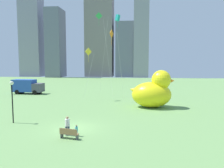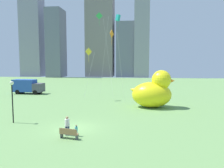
{
  "view_description": "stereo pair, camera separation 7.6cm",
  "coord_description": "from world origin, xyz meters",
  "px_view_note": "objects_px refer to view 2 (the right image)",
  "views": [
    {
      "loc": [
        5.72,
        -20.39,
        6.31
      ],
      "look_at": [
        3.18,
        3.96,
        3.9
      ],
      "focal_mm": 35.79,
      "sensor_mm": 36.0,
      "label": 1
    },
    {
      "loc": [
        5.79,
        -20.38,
        6.31
      ],
      "look_at": [
        3.18,
        3.96,
        3.9
      ],
      "focal_mm": 35.79,
      "sensor_mm": 36.0,
      "label": 2
    }
  ],
  "objects_px": {
    "kite_teal": "(118,18)",
    "kite_yellow": "(89,53)",
    "kite_orange": "(113,37)",
    "giant_inflatable_duck": "(153,92)",
    "park_bench": "(69,133)",
    "box_truck": "(28,87)",
    "person_adult": "(67,125)",
    "kite_green": "(100,20)",
    "lamppost": "(12,93)",
    "person_child": "(76,130)"
  },
  "relations": [
    {
      "from": "kite_orange",
      "to": "giant_inflatable_duck",
      "type": "bearing_deg",
      "value": -28.97
    },
    {
      "from": "giant_inflatable_duck",
      "to": "lamppost",
      "type": "xyz_separation_m",
      "value": [
        -15.1,
        -9.68,
        0.95
      ]
    },
    {
      "from": "kite_teal",
      "to": "kite_green",
      "type": "xyz_separation_m",
      "value": [
        -3.16,
        -1.41,
        -0.56
      ]
    },
    {
      "from": "kite_green",
      "to": "park_bench",
      "type": "bearing_deg",
      "value": -87.18
    },
    {
      "from": "park_bench",
      "to": "person_adult",
      "type": "xyz_separation_m",
      "value": [
        -0.4,
        0.91,
        0.45
      ]
    },
    {
      "from": "kite_teal",
      "to": "kite_yellow",
      "type": "xyz_separation_m",
      "value": [
        -4.29,
        -5.92,
        -6.64
      ]
    },
    {
      "from": "kite_orange",
      "to": "kite_yellow",
      "type": "bearing_deg",
      "value": 158.32
    },
    {
      "from": "park_bench",
      "to": "person_adult",
      "type": "relative_size",
      "value": 0.98
    },
    {
      "from": "giant_inflatable_duck",
      "to": "kite_yellow",
      "type": "distance_m",
      "value": 12.59
    },
    {
      "from": "kite_green",
      "to": "person_child",
      "type": "bearing_deg",
      "value": -85.97
    },
    {
      "from": "person_adult",
      "to": "person_child",
      "type": "xyz_separation_m",
      "value": [
        0.84,
        -0.17,
        -0.38
      ]
    },
    {
      "from": "person_adult",
      "to": "kite_orange",
      "type": "xyz_separation_m",
      "value": [
        2.22,
        16.31,
        9.25
      ]
    },
    {
      "from": "person_adult",
      "to": "kite_green",
      "type": "relative_size",
      "value": 0.11
    },
    {
      "from": "kite_yellow",
      "to": "kite_orange",
      "type": "relative_size",
      "value": 0.77
    },
    {
      "from": "lamppost",
      "to": "box_truck",
      "type": "bearing_deg",
      "value": 113.03
    },
    {
      "from": "kite_orange",
      "to": "box_truck",
      "type": "bearing_deg",
      "value": 156.95
    },
    {
      "from": "person_child",
      "to": "kite_orange",
      "type": "relative_size",
      "value": 0.09
    },
    {
      "from": "person_adult",
      "to": "kite_green",
      "type": "distance_m",
      "value": 25.9
    },
    {
      "from": "person_adult",
      "to": "kite_yellow",
      "type": "relative_size",
      "value": 0.19
    },
    {
      "from": "giant_inflatable_duck",
      "to": "park_bench",
      "type": "bearing_deg",
      "value": -119.61
    },
    {
      "from": "box_truck",
      "to": "kite_green",
      "type": "relative_size",
      "value": 0.4
    },
    {
      "from": "kite_teal",
      "to": "kite_orange",
      "type": "xyz_separation_m",
      "value": [
        -0.18,
        -7.55,
        -4.2
      ]
    },
    {
      "from": "kite_orange",
      "to": "park_bench",
      "type": "bearing_deg",
      "value": -96.04
    },
    {
      "from": "park_bench",
      "to": "kite_orange",
      "type": "xyz_separation_m",
      "value": [
        1.82,
        17.22,
        9.7
      ]
    },
    {
      "from": "park_bench",
      "to": "person_adult",
      "type": "height_order",
      "value": "person_adult"
    },
    {
      "from": "park_bench",
      "to": "giant_inflatable_duck",
      "type": "bearing_deg",
      "value": 60.39
    },
    {
      "from": "giant_inflatable_duck",
      "to": "kite_green",
      "type": "bearing_deg",
      "value": 133.55
    },
    {
      "from": "park_bench",
      "to": "lamppost",
      "type": "height_order",
      "value": "lamppost"
    },
    {
      "from": "giant_inflatable_duck",
      "to": "box_truck",
      "type": "xyz_separation_m",
      "value": [
        -23.87,
        10.93,
        -0.77
      ]
    },
    {
      "from": "lamppost",
      "to": "kite_yellow",
      "type": "distance_m",
      "value": 16.14
    },
    {
      "from": "giant_inflatable_duck",
      "to": "lamppost",
      "type": "distance_m",
      "value": 17.97
    },
    {
      "from": "person_adult",
      "to": "kite_green",
      "type": "bearing_deg",
      "value": 91.92
    },
    {
      "from": "lamppost",
      "to": "kite_green",
      "type": "xyz_separation_m",
      "value": [
        6.07,
        19.18,
        10.64
      ]
    },
    {
      "from": "person_adult",
      "to": "lamppost",
      "type": "height_order",
      "value": "lamppost"
    },
    {
      "from": "kite_teal",
      "to": "park_bench",
      "type": "bearing_deg",
      "value": -94.63
    },
    {
      "from": "kite_green",
      "to": "kite_orange",
      "type": "relative_size",
      "value": 1.35
    },
    {
      "from": "kite_green",
      "to": "person_adult",
      "type": "bearing_deg",
      "value": -88.08
    },
    {
      "from": "lamppost",
      "to": "kite_green",
      "type": "bearing_deg",
      "value": 72.43
    },
    {
      "from": "park_bench",
      "to": "box_truck",
      "type": "height_order",
      "value": "box_truck"
    },
    {
      "from": "kite_yellow",
      "to": "giant_inflatable_duck",
      "type": "bearing_deg",
      "value": -26.13
    },
    {
      "from": "kite_yellow",
      "to": "kite_orange",
      "type": "distance_m",
      "value": 5.05
    },
    {
      "from": "kite_teal",
      "to": "kite_yellow",
      "type": "height_order",
      "value": "kite_teal"
    },
    {
      "from": "park_bench",
      "to": "giant_inflatable_duck",
      "type": "relative_size",
      "value": 0.26
    },
    {
      "from": "park_bench",
      "to": "kite_yellow",
      "type": "relative_size",
      "value": 0.19
    },
    {
      "from": "kite_orange",
      "to": "person_adult",
      "type": "bearing_deg",
      "value": -97.76
    },
    {
      "from": "park_bench",
      "to": "kite_orange",
      "type": "bearing_deg",
      "value": 83.96
    },
    {
      "from": "park_bench",
      "to": "kite_teal",
      "type": "relative_size",
      "value": 0.11
    },
    {
      "from": "park_bench",
      "to": "lamppost",
      "type": "xyz_separation_m",
      "value": [
        -7.22,
        4.18,
        2.7
      ]
    },
    {
      "from": "lamppost",
      "to": "kite_yellow",
      "type": "xyz_separation_m",
      "value": [
        4.94,
        14.67,
        4.56
      ]
    },
    {
      "from": "box_truck",
      "to": "kite_yellow",
      "type": "bearing_deg",
      "value": -23.46
    }
  ]
}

